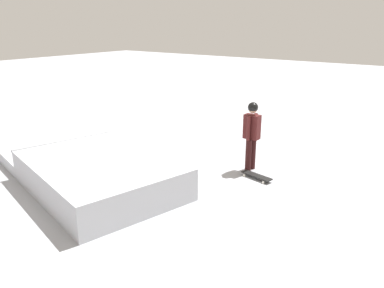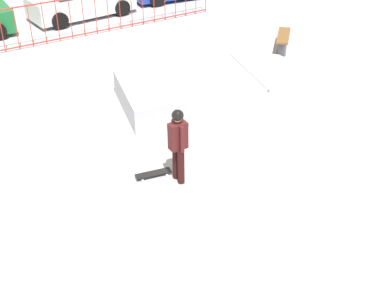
# 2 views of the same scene
# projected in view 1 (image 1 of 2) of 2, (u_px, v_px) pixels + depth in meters

# --- Properties ---
(ground_plane) EXTENTS (60.00, 60.00, 0.00)m
(ground_plane) POSITION_uv_depth(u_px,v_px,m) (106.00, 188.00, 8.41)
(ground_plane) COLOR #A8AAB2
(skate_ramp) EXTENTS (5.87, 3.85, 0.74)m
(skate_ramp) POSITION_uv_depth(u_px,v_px,m) (90.00, 170.00, 8.61)
(skate_ramp) COLOR #B0B3BB
(skate_ramp) RESTS_ON ground
(skater) EXTENTS (0.39, 0.44, 1.73)m
(skater) POSITION_uv_depth(u_px,v_px,m) (252.00, 131.00, 9.14)
(skater) COLOR black
(skater) RESTS_ON ground
(skateboard) EXTENTS (0.82, 0.38, 0.09)m
(skateboard) POSITION_uv_depth(u_px,v_px,m) (257.00, 176.00, 8.88)
(skateboard) COLOR black
(skateboard) RESTS_ON ground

